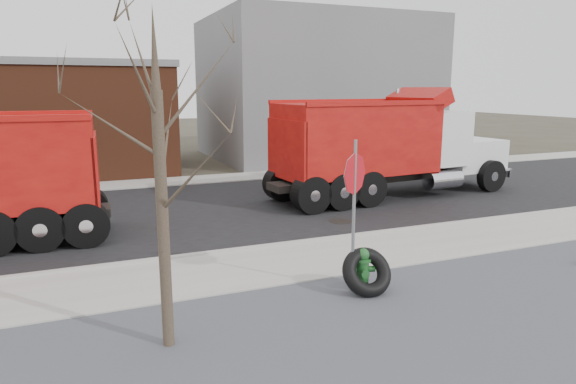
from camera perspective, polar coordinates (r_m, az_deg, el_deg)
name	(u,v)px	position (r m, az deg, el deg)	size (l,w,h in m)	color
ground	(291,268)	(11.84, 0.36, -8.41)	(120.00, 120.00, 0.00)	#383328
gravel_verge	(372,334)	(8.97, 9.36, -15.26)	(60.00, 5.00, 0.03)	slate
sidewalk	(287,263)	(12.05, -0.11, -7.91)	(60.00, 2.50, 0.06)	#9E9B93
curb	(268,246)	(13.19, -2.26, -6.07)	(60.00, 0.15, 0.11)	#9E9B93
road	(220,209)	(17.58, -7.61, -1.84)	(60.00, 9.40, 0.02)	black
far_sidewalk	(186,181)	(23.03, -11.27, 1.25)	(60.00, 2.00, 0.06)	#9E9B93
building_grey	(314,89)	(31.24, 2.87, 11.40)	(12.00, 10.00, 8.00)	slate
bare_tree	(159,139)	(7.78, -14.17, 5.74)	(3.20, 3.20, 5.20)	#382D23
fire_hydrant	(363,271)	(10.53, 8.29, -8.73)	(0.51, 0.50, 0.90)	#266430
truck_tire	(367,272)	(10.39, 8.74, -8.80)	(1.07, 0.88, 1.00)	black
stop_sign	(354,191)	(10.03, 7.38, 0.11)	(0.72, 0.46, 3.06)	gray
dump_truck_red_a	(386,143)	(19.47, 10.85, 5.37)	(10.10, 3.47, 3.99)	black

